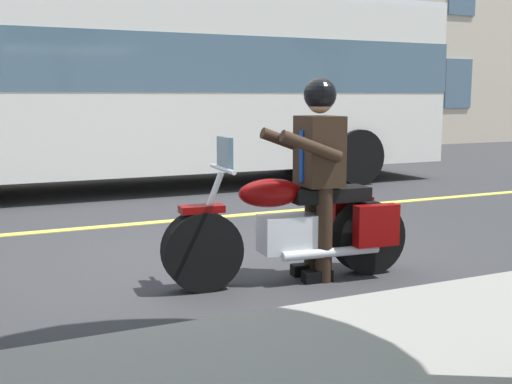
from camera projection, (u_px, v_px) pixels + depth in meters
name	position (u px, v px, depth m)	size (l,w,h in m)	color
ground_plane	(209.00, 259.00, 6.37)	(80.00, 80.00, 0.00)	#333335
lane_center_stripe	(152.00, 223.00, 8.16)	(60.00, 0.16, 0.01)	#E5DB4C
motorcycle_main	(297.00, 229.00, 5.57)	(2.22, 0.71, 1.26)	black
rider_main	(317.00, 161.00, 5.55)	(0.65, 0.58, 1.74)	black
bus_near	(142.00, 79.00, 11.00)	(11.05, 2.70, 3.30)	white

